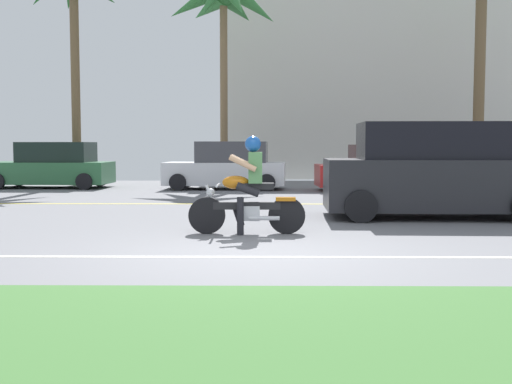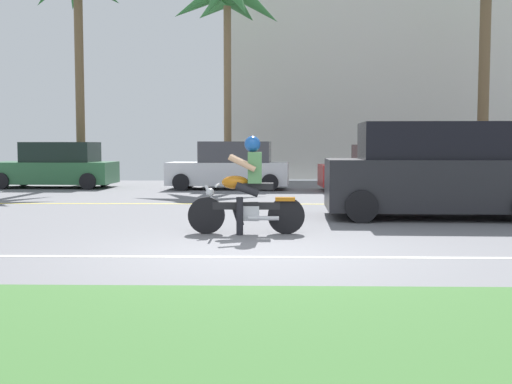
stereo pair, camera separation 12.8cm
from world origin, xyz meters
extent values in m
cube|color=slate|center=(0.00, 3.00, -0.02)|extent=(56.00, 30.00, 0.04)
cube|color=#3D6B33|center=(0.00, -4.10, 0.03)|extent=(56.00, 3.80, 0.06)
cube|color=silver|center=(0.00, -0.19, 0.00)|extent=(50.40, 0.12, 0.01)
cube|color=yellow|center=(0.00, 7.50, 0.00)|extent=(50.40, 0.12, 0.01)
cylinder|color=black|center=(-0.86, 2.08, 0.31)|extent=(0.63, 0.09, 0.63)
cylinder|color=black|center=(0.50, 2.08, 0.31)|extent=(0.63, 0.09, 0.63)
cylinder|color=#B7BAC1|center=(-0.76, 2.08, 0.57)|extent=(0.28, 0.05, 0.55)
cube|color=black|center=(-0.18, 2.08, 0.48)|extent=(1.14, 0.11, 0.13)
cube|color=#B7BAC1|center=(-0.13, 2.08, 0.36)|extent=(0.34, 0.21, 0.25)
ellipsoid|color=#B76614|center=(-0.37, 2.08, 0.88)|extent=(0.46, 0.25, 0.23)
cube|color=black|center=(0.03, 2.08, 0.82)|extent=(0.50, 0.23, 0.10)
cube|color=#B76614|center=(0.48, 2.08, 0.60)|extent=(0.34, 0.17, 0.06)
cylinder|color=#B7BAC1|center=(-0.68, 2.08, 0.83)|extent=(0.04, 0.65, 0.04)
sphere|color=#B7BAC1|center=(-0.80, 2.08, 0.71)|extent=(0.15, 0.15, 0.15)
cylinder|color=#B7BAC1|center=(0.11, 1.95, 0.28)|extent=(0.52, 0.07, 0.07)
cube|color=#4C7F4C|center=(-0.04, 2.08, 1.13)|extent=(0.23, 0.34, 0.52)
sphere|color=#194C9E|center=(-0.08, 2.08, 1.53)|extent=(0.27, 0.27, 0.27)
cylinder|color=black|center=(-0.16, 2.18, 0.76)|extent=(0.42, 0.14, 0.26)
cylinder|color=black|center=(-0.16, 1.97, 0.76)|extent=(0.42, 0.14, 0.26)
cylinder|color=black|center=(-0.29, 1.93, 0.32)|extent=(0.12, 0.12, 0.64)
cylinder|color=black|center=(-0.33, 2.20, 0.28)|extent=(0.21, 0.12, 0.35)
cylinder|color=tan|center=(-0.25, 2.29, 1.21)|extent=(0.47, 0.09, 0.30)
cylinder|color=tan|center=(-0.25, 1.87, 1.21)|extent=(0.47, 0.09, 0.30)
cube|color=#232328|center=(3.62, 4.55, 0.70)|extent=(4.49, 2.03, 1.04)
cube|color=black|center=(3.71, 4.55, 1.59)|extent=(3.24, 1.72, 0.75)
cylinder|color=black|center=(5.24, 5.44, 0.32)|extent=(0.65, 0.24, 0.64)
cylinder|color=black|center=(2.05, 5.54, 0.32)|extent=(0.65, 0.24, 0.64)
cylinder|color=black|center=(2.00, 3.66, 0.32)|extent=(0.65, 0.24, 0.64)
cube|color=#2D663D|center=(-7.38, 13.54, 0.53)|extent=(4.23, 1.97, 0.75)
cube|color=black|center=(-7.13, 13.53, 1.25)|extent=(2.47, 1.66, 0.69)
cylinder|color=black|center=(-5.85, 14.40, 0.28)|extent=(0.57, 0.20, 0.56)
cylinder|color=black|center=(-8.85, 14.51, 0.28)|extent=(0.57, 0.20, 0.56)
cylinder|color=black|center=(-5.91, 12.57, 0.28)|extent=(0.57, 0.20, 0.56)
cylinder|color=black|center=(-8.91, 12.68, 0.28)|extent=(0.57, 0.20, 0.56)
cube|color=silver|center=(-1.21, 12.90, 0.53)|extent=(4.15, 1.85, 0.76)
cube|color=#414147|center=(-0.97, 12.89, 1.27)|extent=(2.43, 1.53, 0.70)
cylinder|color=black|center=(0.30, 13.64, 0.28)|extent=(0.57, 0.21, 0.56)
cylinder|color=black|center=(-2.63, 13.80, 0.28)|extent=(0.57, 0.21, 0.56)
cylinder|color=black|center=(0.21, 12.01, 0.28)|extent=(0.57, 0.21, 0.56)
cylinder|color=black|center=(-2.72, 12.16, 0.28)|extent=(0.57, 0.21, 0.56)
cube|color=#AD1E1E|center=(3.95, 12.27, 0.51)|extent=(4.24, 1.86, 0.71)
cube|color=#351116|center=(4.20, 12.28, 1.19)|extent=(2.47, 1.56, 0.65)
cylinder|color=black|center=(5.43, 13.18, 0.28)|extent=(0.57, 0.20, 0.56)
cylinder|color=black|center=(2.42, 13.09, 0.28)|extent=(0.57, 0.20, 0.56)
cylinder|color=black|center=(5.48, 11.45, 0.28)|extent=(0.57, 0.20, 0.56)
cylinder|color=black|center=(2.47, 11.36, 0.28)|extent=(0.57, 0.20, 0.56)
cylinder|color=brown|center=(8.13, 15.35, 3.95)|extent=(0.40, 0.40, 7.91)
cylinder|color=brown|center=(-6.84, 14.97, 3.80)|extent=(0.33, 0.33, 7.59)
cylinder|color=brown|center=(-1.40, 15.53, 3.52)|extent=(0.28, 0.28, 7.05)
cone|color=#337538|center=(-0.41, 15.68, 6.80)|extent=(2.36, 1.13, 1.97)
cone|color=#337538|center=(-0.95, 16.43, 6.80)|extent=(1.77, 2.48, 1.42)
cone|color=#337538|center=(-1.99, 16.34, 6.80)|extent=(2.04, 2.37, 1.28)
cone|color=#337538|center=(-2.39, 15.36, 6.80)|extent=(2.42, 1.19, 1.84)
cube|color=beige|center=(6.35, 21.00, 4.26)|extent=(16.16, 4.00, 8.51)
camera|label=1|loc=(0.10, -8.74, 1.53)|focal=44.86mm
camera|label=2|loc=(0.23, -8.73, 1.53)|focal=44.86mm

